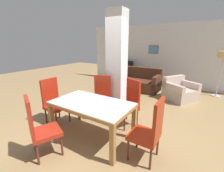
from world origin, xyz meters
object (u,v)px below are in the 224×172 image
Objects in this scene: sofa at (138,82)px; coffee_table at (128,90)px; tv_stand at (126,77)px; floor_lamp at (223,59)px; dining_chair_head_left at (54,100)px; dining_table at (92,110)px; dining_chair_far_right at (129,102)px; bottle at (124,81)px; dining_chair_far_left at (102,96)px; dining_chair_near_left at (39,127)px; armchair at (179,92)px; tv_screen at (126,67)px; dining_chair_head_right at (150,130)px.

coffee_table is at bearing 90.04° from sofa.
floor_lamp is at bearing -3.51° from tv_stand.
dining_chair_head_left is at bearing -84.74° from tv_stand.
dining_table is at bearing -117.42° from floor_lamp.
dining_chair_far_right reaches higher than bottle.
tv_stand is (-1.21, 3.73, -0.34)m from dining_chair_far_left.
sofa is at bearing 115.66° from dining_chair_near_left.
armchair is 1.46× the size of tv_screen.
bottle is at bearing 123.84° from tv_screen.
dining_chair_far_left is 0.89× the size of armchair.
bottle is 0.24× the size of tv_stand.
dining_chair_far_left is 1.77m from dining_chair_near_left.
tv_screen is (-1.08, 1.93, 0.53)m from coffee_table.
sofa is at bearing 78.02° from bottle.
dining_chair_head_right and dining_chair_far_left have the same top height.
dining_chair_head_left reaches higher than coffee_table.
dining_table is 0.97m from dining_chair_near_left.
dining_chair_head_right is (2.37, 0.00, 0.00)m from dining_chair_head_left.
dining_chair_head_left reaches higher than bottle.
dining_chair_head_right is 1.30× the size of tv_screen.
dining_chair_near_left is (0.78, -0.88, 0.00)m from dining_chair_head_left.
dining_chair_head_right reaches higher than dining_table.
bottle is (-0.33, 1.85, -0.05)m from dining_chair_far_left.
floor_lamp is (3.45, 4.38, 0.80)m from dining_chair_head_left.
dining_chair_head_left and dining_chair_far_right have the same top height.
dining_table is 1.46× the size of dining_chair_far_left.
sofa is (-0.52, 3.68, -0.31)m from dining_table.
dining_chair_head_right is (1.19, 0.00, -0.04)m from dining_table.
dining_chair_far_right is 0.89× the size of armchair.
dining_chair_head_right is 5.41m from tv_stand.
dining_chair_near_left is 1.94m from dining_chair_far_right.
dining_table is 3.73m from sofa.
dining_chair_far_left is at bearing 113.98° from dining_table.
sofa is 0.98m from bottle.
dining_table is 1.19m from dining_chair_head_right.
armchair is at bearing 167.28° from sofa.
dining_chair_far_right is (0.79, 1.77, 0.00)m from dining_chair_near_left.
dining_chair_head_left reaches higher than tv_screen.
tv_screen is (-0.88, 1.88, 0.22)m from bottle.
dining_chair_head_left is at bearing 103.98° from tv_screen.
dining_chair_far_right is 2.95m from sofa.
dining_chair_far_left is (-1.59, 0.89, 0.00)m from dining_chair_head_right.
floor_lamp reaches higher than sofa.
dining_chair_head_left is 1.00× the size of dining_chair_head_right.
dining_chair_far_right reaches higher than sofa.
dining_chair_near_left is (-1.59, -0.88, 0.00)m from dining_chair_head_right.
dining_chair_head_left is 1.00× the size of dining_chair_far_right.
dining_chair_head_left is 0.62× the size of sofa.
coffee_table is (-0.92, 1.80, -0.36)m from dining_chair_far_right.
dining_chair_head_right reaches higher than armchair.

